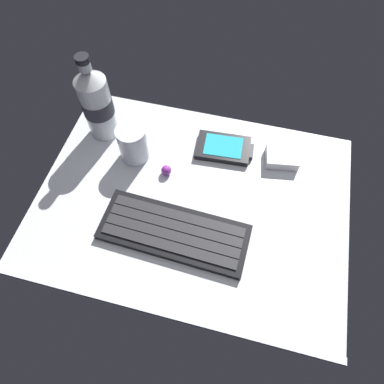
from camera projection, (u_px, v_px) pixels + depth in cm
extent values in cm
cube|color=silver|center=(192.00, 202.00, 72.10)|extent=(64.00, 48.00, 2.00)
cube|color=silver|center=(159.00, 312.00, 59.48)|extent=(64.00, 1.20, 0.80)
cube|color=black|center=(174.00, 232.00, 66.73)|extent=(29.43, 12.20, 1.40)
cube|color=#28282B|center=(179.00, 216.00, 67.58)|extent=(26.74, 3.11, 0.30)
cube|color=#28282B|center=(176.00, 225.00, 66.52)|extent=(26.74, 3.11, 0.30)
cube|color=#28282B|center=(172.00, 235.00, 65.46)|extent=(26.74, 3.11, 0.30)
cube|color=#28282B|center=(168.00, 246.00, 64.40)|extent=(26.74, 3.11, 0.30)
cube|color=black|center=(223.00, 148.00, 77.11)|extent=(12.49, 8.40, 1.40)
cube|color=#2DB7D1|center=(223.00, 146.00, 76.46)|extent=(8.78, 6.48, 0.10)
cube|color=#333338|center=(251.00, 152.00, 76.54)|extent=(1.06, 3.85, 1.12)
cylinder|color=silver|center=(133.00, 143.00, 73.30)|extent=(6.40, 6.40, 8.50)
cylinder|color=red|center=(134.00, 146.00, 74.15)|extent=(5.50, 5.50, 6.12)
cylinder|color=silver|center=(98.00, 108.00, 74.05)|extent=(6.60, 6.60, 15.00)
cone|color=silver|center=(88.00, 75.00, 66.36)|extent=(6.60, 6.60, 2.80)
cylinder|color=silver|center=(84.00, 66.00, 64.37)|extent=(2.51, 2.51, 1.80)
cylinder|color=black|center=(82.00, 59.00, 63.07)|extent=(2.77, 2.77, 1.20)
cylinder|color=#2D2D38|center=(98.00, 106.00, 73.40)|extent=(6.73, 6.73, 3.80)
cube|color=white|center=(282.00, 157.00, 75.20)|extent=(7.78, 6.61, 2.40)
sphere|color=purple|center=(166.00, 170.00, 73.59)|extent=(2.20, 2.20, 2.20)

